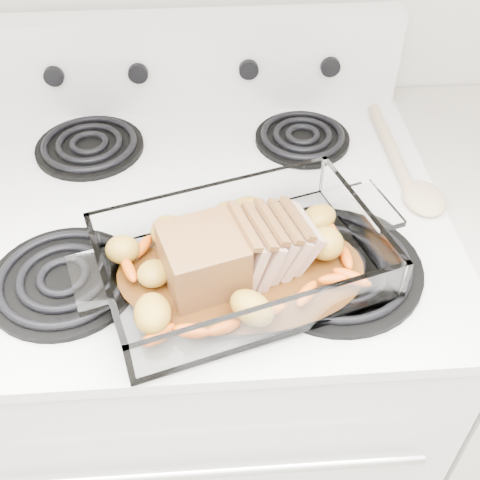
{
  "coord_description": "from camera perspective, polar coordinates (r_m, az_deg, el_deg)",
  "views": [
    {
      "loc": [
        0.02,
        0.92,
        1.56
      ],
      "look_at": [
        0.06,
        1.51,
        0.99
      ],
      "focal_mm": 45.0,
      "sensor_mm": 36.0,
      "label": 1
    }
  ],
  "objects": [
    {
      "name": "electric_range",
      "position": [
        1.31,
        -2.96,
        -11.67
      ],
      "size": [
        0.78,
        0.7,
        1.12
      ],
      "color": "white",
      "rests_on": "ground"
    },
    {
      "name": "baking_dish",
      "position": [
        0.83,
        0.1,
        -2.39
      ],
      "size": [
        0.37,
        0.24,
        0.07
      ],
      "rotation": [
        0.0,
        0.0,
        0.3
      ],
      "color": "white",
      "rests_on": "electric_range"
    },
    {
      "name": "pork_roast",
      "position": [
        0.8,
        -1.36,
        -1.09
      ],
      "size": [
        0.21,
        0.1,
        0.08
      ],
      "rotation": [
        0.0,
        0.0,
        -0.37
      ],
      "color": "brown",
      "rests_on": "baking_dish"
    },
    {
      "name": "roast_vegetables",
      "position": [
        0.84,
        -0.29,
        -0.52
      ],
      "size": [
        0.32,
        0.17,
        0.04
      ],
      "rotation": [
        0.0,
        0.0,
        0.35
      ],
      "color": "#F85E13",
      "rests_on": "baking_dish"
    },
    {
      "name": "wooden_spoon",
      "position": [
        1.04,
        15.7,
        6.02
      ],
      "size": [
        0.07,
        0.31,
        0.02
      ],
      "rotation": [
        0.0,
        0.0,
        0.01
      ],
      "color": "#DABA8A",
      "rests_on": "electric_range"
    }
  ]
}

